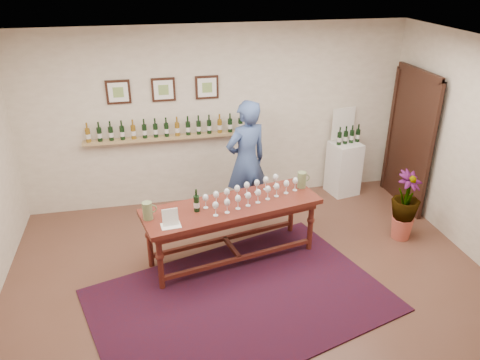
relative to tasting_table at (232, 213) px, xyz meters
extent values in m
plane|color=brown|center=(0.12, -0.72, -0.69)|extent=(6.00, 6.00, 0.00)
plane|color=beige|center=(0.12, 1.78, 0.71)|extent=(6.00, 0.00, 6.00)
plane|color=beige|center=(0.12, -0.72, 2.11)|extent=(6.00, 6.00, 0.00)
cube|color=tan|center=(-0.68, 1.69, 0.46)|extent=(2.50, 0.16, 0.04)
cube|color=black|center=(3.06, 0.98, 0.36)|extent=(0.10, 1.00, 2.10)
cube|color=black|center=(3.01, 0.98, 0.36)|extent=(0.04, 1.12, 2.22)
cube|color=black|center=(-1.33, 1.76, 1.19)|extent=(0.35, 0.03, 0.35)
cube|color=white|center=(-1.33, 1.74, 1.19)|extent=(0.28, 0.01, 0.28)
cube|color=#7A9B4D|center=(-1.33, 1.74, 1.19)|extent=(0.15, 0.00, 0.15)
cube|color=black|center=(-0.68, 1.76, 1.19)|extent=(0.35, 0.03, 0.35)
cube|color=white|center=(-0.68, 1.74, 1.19)|extent=(0.28, 0.01, 0.28)
cube|color=#7A9B4D|center=(-0.68, 1.74, 1.19)|extent=(0.15, 0.00, 0.15)
cube|color=black|center=(-0.03, 1.76, 1.19)|extent=(0.35, 0.03, 0.35)
cube|color=white|center=(-0.03, 1.74, 1.19)|extent=(0.28, 0.01, 0.28)
cube|color=#7A9B4D|center=(-0.03, 1.74, 1.19)|extent=(0.15, 0.00, 0.15)
cube|color=#450C11|center=(-0.08, -0.89, -0.68)|extent=(3.82, 3.08, 0.02)
cube|color=#491B12|center=(0.00, 0.00, 0.09)|extent=(2.38, 1.18, 0.06)
cube|color=#491B12|center=(0.00, 0.00, 0.02)|extent=(2.24, 1.04, 0.10)
cylinder|color=#491B12|center=(-0.96, -0.47, -0.31)|extent=(0.09, 0.09, 0.75)
cylinder|color=#491B12|center=(1.07, -0.04, -0.31)|extent=(0.09, 0.09, 0.75)
cylinder|color=#491B12|center=(-1.07, 0.04, -0.31)|extent=(0.09, 0.09, 0.75)
cylinder|color=#491B12|center=(0.96, 0.47, -0.31)|extent=(0.09, 0.09, 0.75)
cube|color=#491B12|center=(0.05, -0.25, -0.54)|extent=(2.04, 0.48, 0.05)
cube|color=#491B12|center=(-0.05, 0.25, -0.54)|extent=(2.04, 0.48, 0.05)
cube|color=#491B12|center=(0.00, 0.00, -0.54)|extent=(0.16, 0.52, 0.05)
cube|color=white|center=(-0.80, -0.35, 0.23)|extent=(0.24, 0.18, 0.21)
cube|color=white|center=(2.21, 1.51, -0.24)|extent=(0.52, 0.52, 0.89)
cube|color=white|center=(2.20, 1.67, 0.49)|extent=(0.42, 0.10, 0.58)
cone|color=#B44D3C|center=(2.46, -0.02, -0.53)|extent=(0.31, 0.31, 0.32)
imported|color=#1D3C18|center=(2.46, -0.02, -0.08)|extent=(0.62, 0.62, 0.56)
imported|color=#354B7E|center=(0.42, 1.03, 0.24)|extent=(0.79, 0.65, 1.86)
camera|label=1|loc=(-0.99, -5.13, 2.96)|focal=35.00mm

